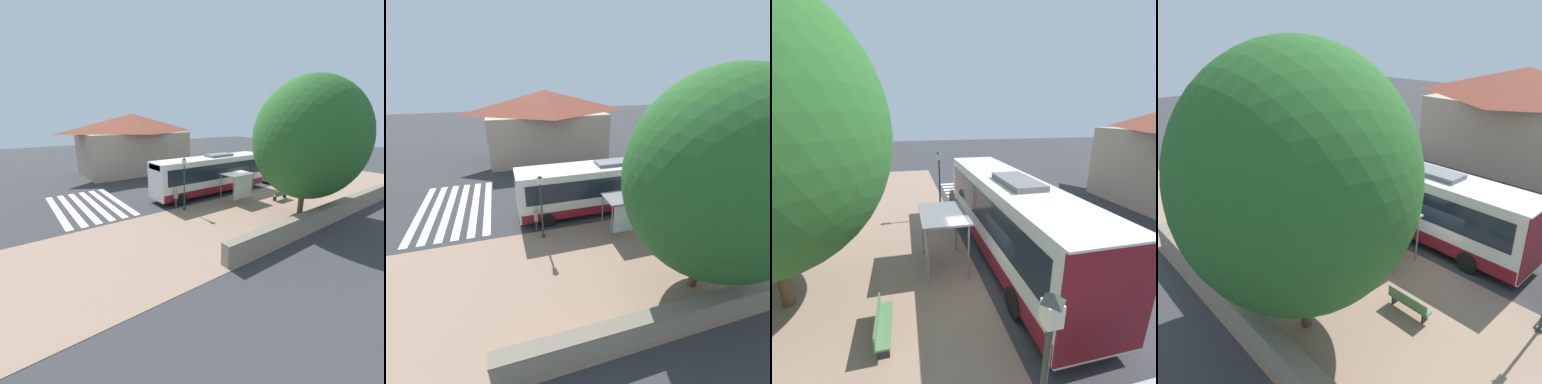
# 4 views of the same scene
# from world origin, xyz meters

# --- Properties ---
(ground_plane) EXTENTS (120.00, 120.00, 0.00)m
(ground_plane) POSITION_xyz_m (0.00, 0.00, 0.00)
(ground_plane) COLOR #353538
(ground_plane) RESTS_ON ground
(sidewalk_plaza) EXTENTS (9.00, 44.00, 0.02)m
(sidewalk_plaza) POSITION_xyz_m (-4.50, 0.00, 0.01)
(sidewalk_plaza) COLOR #937560
(sidewalk_plaza) RESTS_ON ground
(crosswalk_stripes) EXTENTS (9.00, 5.25, 0.01)m
(crosswalk_stripes) POSITION_xyz_m (5.00, 12.79, 0.00)
(crosswalk_stripes) COLOR silver
(crosswalk_stripes) RESTS_ON ground
(stone_wall) EXTENTS (0.60, 20.00, 1.21)m
(stone_wall) POSITION_xyz_m (-8.55, 0.00, 0.61)
(stone_wall) COLOR gray
(stone_wall) RESTS_ON ground
(background_building) EXTENTS (8.30, 13.61, 7.64)m
(background_building) POSITION_xyz_m (16.04, 3.61, 3.92)
(background_building) COLOR tan
(background_building) RESTS_ON ground
(bus) EXTENTS (2.63, 12.11, 3.78)m
(bus) POSITION_xyz_m (1.67, 2.16, 1.95)
(bus) COLOR silver
(bus) RESTS_ON ground
(bus_shelter) EXTENTS (1.83, 2.70, 2.43)m
(bus_shelter) POSITION_xyz_m (-1.42, 1.70, 2.03)
(bus_shelter) COLOR slate
(bus_shelter) RESTS_ON ground
(pedestrian) EXTENTS (0.34, 0.23, 1.76)m
(pedestrian) POSITION_xyz_m (0.11, 7.23, 1.04)
(pedestrian) COLOR #2D3347
(pedestrian) RESTS_ON ground
(bench) EXTENTS (0.40, 1.80, 0.88)m
(bench) POSITION_xyz_m (-3.55, -1.52, 0.48)
(bench) COLOR #4C7247
(bench) RESTS_ON ground
(street_lamp_far) EXTENTS (0.28, 0.28, 4.18)m
(street_lamp_far) POSITION_xyz_m (-0.68, 6.93, 2.48)
(street_lamp_far) COLOR #2D332D
(street_lamp_far) RESTS_ON ground
(shade_tree) EXTENTS (7.64, 7.64, 9.86)m
(shade_tree) POSITION_xyz_m (-6.75, 0.62, 5.66)
(shade_tree) COLOR brown
(shade_tree) RESTS_ON ground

